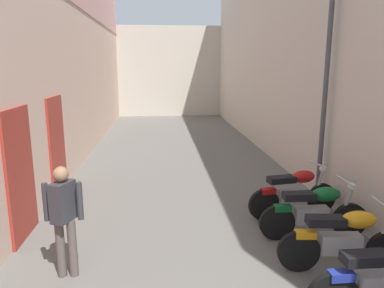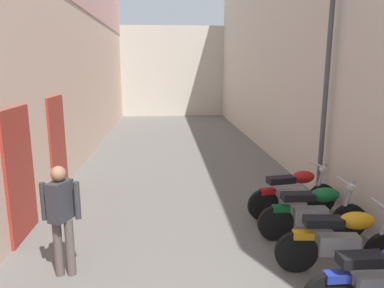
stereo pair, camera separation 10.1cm
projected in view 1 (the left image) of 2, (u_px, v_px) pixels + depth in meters
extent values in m
plane|color=#66635E|center=(184.00, 182.00, 9.10)|extent=(36.67, 36.67, 0.00)
cube|color=beige|center=(66.00, 21.00, 9.92)|extent=(0.40, 20.67, 8.11)
cube|color=#9E2D23|center=(20.00, 175.00, 5.95)|extent=(0.06, 1.10, 2.20)
cube|color=#9E2D23|center=(57.00, 146.00, 8.09)|extent=(0.06, 1.10, 2.20)
cube|color=beige|center=(286.00, 27.00, 10.47)|extent=(0.40, 20.67, 7.93)
cube|color=beige|center=(169.00, 71.00, 21.54)|extent=(8.81, 2.00, 5.06)
cube|color=#9E9EA3|center=(382.00, 284.00, 4.12)|extent=(0.56, 0.21, 0.28)
cube|color=black|center=(365.00, 258.00, 4.02)|extent=(0.52, 0.23, 0.12)
cube|color=navy|center=(341.00, 276.00, 4.04)|extent=(0.28, 0.14, 0.10)
cylinder|color=black|center=(299.00, 251.00, 5.09)|extent=(0.60, 0.14, 0.60)
cube|color=#9E9EA3|center=(340.00, 244.00, 5.06)|extent=(0.58, 0.25, 0.28)
ellipsoid|color=orange|center=(359.00, 220.00, 4.98)|extent=(0.50, 0.30, 0.24)
cube|color=black|center=(326.00, 221.00, 4.99)|extent=(0.54, 0.27, 0.12)
cylinder|color=#9E9EA3|center=(383.00, 205.00, 4.93)|extent=(0.09, 0.58, 0.04)
cube|color=orange|center=(305.00, 234.00, 5.03)|extent=(0.29, 0.17, 0.10)
cylinder|color=black|center=(350.00, 220.00, 6.10)|extent=(0.60, 0.09, 0.60)
cylinder|color=black|center=(277.00, 223.00, 6.01)|extent=(0.60, 0.09, 0.60)
cube|color=#9E9EA3|center=(311.00, 215.00, 6.03)|extent=(0.56, 0.21, 0.28)
ellipsoid|color=#0F5123|center=(326.00, 194.00, 5.97)|extent=(0.48, 0.27, 0.24)
cube|color=black|center=(299.00, 196.00, 5.94)|extent=(0.52, 0.23, 0.12)
cylinder|color=#9E9EA3|center=(347.00, 201.00, 6.02)|extent=(0.25, 0.06, 0.77)
cylinder|color=#9E9EA3|center=(345.00, 181.00, 5.94)|extent=(0.04, 0.58, 0.04)
sphere|color=silver|center=(352.00, 187.00, 5.97)|extent=(0.14, 0.14, 0.14)
cube|color=#0F5123|center=(282.00, 208.00, 5.96)|extent=(0.28, 0.14, 0.10)
cylinder|color=black|center=(322.00, 198.00, 7.13)|extent=(0.60, 0.19, 0.60)
cylinder|color=black|center=(264.00, 204.00, 6.81)|extent=(0.60, 0.19, 0.60)
cube|color=#9E9EA3|center=(291.00, 196.00, 6.93)|extent=(0.59, 0.30, 0.28)
ellipsoid|color=#AD1414|center=(303.00, 177.00, 6.91)|extent=(0.52, 0.34, 0.24)
cube|color=black|center=(281.00, 180.00, 6.80)|extent=(0.55, 0.31, 0.12)
cylinder|color=#9E9EA3|center=(320.00, 181.00, 7.04)|extent=(0.25, 0.10, 0.77)
cylinder|color=#9E9EA3|center=(318.00, 164.00, 6.95)|extent=(0.14, 0.58, 0.04)
sphere|color=silver|center=(323.00, 169.00, 7.00)|extent=(0.14, 0.14, 0.14)
cube|color=#AD1414|center=(268.00, 191.00, 6.77)|extent=(0.30, 0.19, 0.10)
cylinder|color=#564C47|center=(61.00, 249.00, 4.94)|extent=(0.12, 0.12, 0.82)
cylinder|color=#564C47|center=(73.00, 248.00, 4.95)|extent=(0.12, 0.12, 0.82)
cube|color=#333338|center=(63.00, 201.00, 4.80)|extent=(0.32, 0.39, 0.54)
sphere|color=#997051|center=(61.00, 174.00, 4.72)|extent=(0.20, 0.20, 0.20)
cylinder|color=#333338|center=(46.00, 202.00, 4.78)|extent=(0.08, 0.08, 0.52)
cylinder|color=#333338|center=(80.00, 201.00, 4.82)|extent=(0.08, 0.08, 0.52)
cylinder|color=#47474C|center=(326.00, 85.00, 7.26)|extent=(0.10, 0.10, 4.95)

